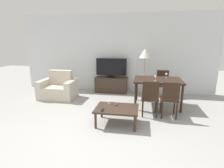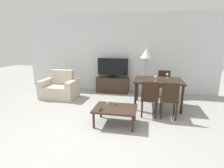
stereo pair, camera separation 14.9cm
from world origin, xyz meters
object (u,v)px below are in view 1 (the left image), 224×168
object	(u,v)px
armchair	(58,89)
wine_glass_center	(166,74)
dining_chair_near	(150,97)
floor_lamp	(145,55)
coffee_table	(117,109)
dining_table	(158,82)
dining_chair_near_right	(170,98)
remote_secondary	(116,104)
wine_glass_left	(155,77)
tv_stand	(111,85)
dining_chair_far	(163,83)
remote_primary	(102,110)
tv	(111,68)
cup_white_near	(109,102)

from	to	relation	value
armchair	wine_glass_center	xyz separation A→B (m)	(3.28, 0.03, 0.56)
dining_chair_near	floor_lamp	world-z (taller)	floor_lamp
floor_lamp	coffee_table	bearing A→B (deg)	-103.96
dining_table	dining_chair_near_right	bearing A→B (deg)	-73.96
remote_secondary	wine_glass_center	size ratio (longest dim) A/B	1.03
dining_chair_near	wine_glass_left	size ratio (longest dim) A/B	6.00
wine_glass_center	armchair	bearing A→B (deg)	-179.52
dining_table	coffee_table	bearing A→B (deg)	-125.67
tv_stand	dining_chair_far	size ratio (longest dim) A/B	1.28
remote_primary	wine_glass_center	xyz separation A→B (m)	(1.45, 1.73, 0.47)
dining_chair_near	dining_chair_far	distance (m)	1.60
dining_chair_near	dining_chair_far	xyz separation A→B (m)	(0.44, 1.54, 0.00)
tv_stand	dining_chair_near_right	bearing A→B (deg)	-48.03
dining_chair_far	floor_lamp	world-z (taller)	floor_lamp
dining_chair_near	wine_glass_center	distance (m)	1.16
remote_primary	remote_secondary	size ratio (longest dim) A/B	1.00
tv	floor_lamp	xyz separation A→B (m)	(1.13, -0.12, 0.46)
armchair	dining_table	bearing A→B (deg)	-3.81
armchair	dining_chair_near	world-z (taller)	dining_chair_near
dining_chair_near	cup_white_near	distance (m)	0.97
wine_glass_left	wine_glass_center	xyz separation A→B (m)	(0.33, 0.45, 0.00)
tv_stand	remote_primary	xyz separation A→B (m)	(0.28, -2.63, 0.11)
dining_table	remote_secondary	size ratio (longest dim) A/B	8.44
tv	cup_white_near	world-z (taller)	tv
tv	dining_chair_near	world-z (taller)	tv
dining_chair_near_right	remote_primary	xyz separation A→B (m)	(-1.43, -0.73, -0.11)
tv	armchair	bearing A→B (deg)	-149.06
tv_stand	cup_white_near	size ratio (longest dim) A/B	14.82
remote_secondary	tv_stand	bearing A→B (deg)	102.85
dining_chair_near	dining_chair_near_right	size ratio (longest dim) A/B	1.00
coffee_table	dining_chair_near	size ratio (longest dim) A/B	1.04
floor_lamp	remote_primary	xyz separation A→B (m)	(-0.85, -2.51, -0.95)
tv_stand	floor_lamp	bearing A→B (deg)	-6.17
dining_chair_near_right	wine_glass_left	xyz separation A→B (m)	(-0.31, 0.55, 0.37)
armchair	dining_chair_near	distance (m)	2.98
dining_chair_far	floor_lamp	distance (m)	1.05
remote_secondary	armchair	bearing A→B (deg)	147.02
dining_chair_near_right	wine_glass_left	bearing A→B (deg)	119.06
dining_chair_near	wine_glass_center	bearing A→B (deg)	65.00
tv_stand	tv	xyz separation A→B (m)	(-0.00, -0.00, 0.60)
coffee_table	wine_glass_left	world-z (taller)	wine_glass_left
tv	dining_chair_near_right	world-z (taller)	tv
dining_table	remote_primary	world-z (taller)	dining_table
armchair	tv	size ratio (longest dim) A/B	1.04
coffee_table	wine_glass_center	xyz separation A→B (m)	(1.18, 1.53, 0.53)
tv_stand	wine_glass_left	size ratio (longest dim) A/B	7.66
tv	dining_chair_near_right	xyz separation A→B (m)	(1.71, -1.90, -0.38)
tv	floor_lamp	size ratio (longest dim) A/B	0.69
cup_white_near	dining_table	bearing A→B (deg)	43.53
floor_lamp	cup_white_near	xyz separation A→B (m)	(-0.78, -2.09, -0.93)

